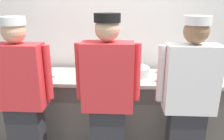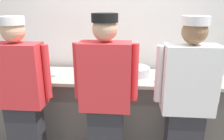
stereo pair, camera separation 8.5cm
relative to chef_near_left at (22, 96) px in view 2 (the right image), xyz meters
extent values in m
cube|color=white|center=(0.86, 1.11, 0.44)|extent=(4.48, 0.10, 2.70)
cube|color=#56514C|center=(0.86, 0.65, -0.46)|extent=(2.80, 0.62, 0.90)
cube|color=#A8A093|center=(0.86, 0.65, 0.01)|extent=(2.86, 0.67, 0.04)
cube|color=#2D2D33|center=(0.00, 0.00, -0.51)|extent=(0.34, 0.20, 0.81)
cube|color=red|center=(0.00, 0.00, 0.22)|extent=(0.47, 0.24, 0.64)
cylinder|color=red|center=(0.27, 0.04, 0.26)|extent=(0.07, 0.07, 0.55)
sphere|color=tan|center=(0.00, 0.00, 0.66)|extent=(0.22, 0.22, 0.22)
cylinder|color=white|center=(0.00, 0.00, 0.75)|extent=(0.23, 0.23, 0.08)
cube|color=red|center=(0.86, -0.02, 0.24)|extent=(0.48, 0.24, 0.66)
cylinder|color=red|center=(0.59, 0.02, 0.28)|extent=(0.07, 0.07, 0.56)
cylinder|color=red|center=(1.14, 0.02, 0.28)|extent=(0.07, 0.07, 0.56)
sphere|color=tan|center=(0.86, -0.02, 0.69)|extent=(0.22, 0.22, 0.22)
cylinder|color=black|center=(0.86, -0.02, 0.79)|extent=(0.24, 0.24, 0.08)
cube|color=white|center=(1.64, -0.01, 0.23)|extent=(0.48, 0.24, 0.65)
cylinder|color=white|center=(1.37, 0.03, 0.26)|extent=(0.07, 0.07, 0.55)
cylinder|color=white|center=(1.92, 0.03, 0.26)|extent=(0.07, 0.07, 0.55)
sphere|color=#8C6647|center=(1.64, -0.01, 0.67)|extent=(0.22, 0.22, 0.22)
cylinder|color=white|center=(1.64, -0.01, 0.77)|extent=(0.23, 0.23, 0.08)
cylinder|color=white|center=(0.83, 0.77, 0.03)|extent=(0.24, 0.24, 0.01)
cylinder|color=white|center=(0.83, 0.77, 0.04)|extent=(0.24, 0.24, 0.01)
cylinder|color=white|center=(0.83, 0.77, 0.06)|extent=(0.24, 0.24, 0.01)
cylinder|color=white|center=(0.83, 0.77, 0.07)|extent=(0.24, 0.24, 0.01)
cylinder|color=white|center=(1.57, 0.79, 0.03)|extent=(0.19, 0.19, 0.01)
cylinder|color=white|center=(1.57, 0.79, 0.04)|extent=(0.19, 0.19, 0.01)
cylinder|color=white|center=(1.57, 0.79, 0.06)|extent=(0.19, 0.19, 0.01)
cylinder|color=white|center=(1.57, 0.79, 0.07)|extent=(0.19, 0.19, 0.01)
cylinder|color=white|center=(1.57, 0.79, 0.08)|extent=(0.19, 0.19, 0.01)
cylinder|color=white|center=(1.57, 0.79, 0.09)|extent=(0.19, 0.19, 0.01)
cylinder|color=white|center=(1.57, 0.79, 0.10)|extent=(0.19, 0.19, 0.01)
cylinder|color=#B7BABF|center=(1.16, 0.71, 0.08)|extent=(0.37, 0.37, 0.11)
cube|color=#B7BABF|center=(-0.07, 0.67, 0.04)|extent=(0.48, 0.38, 0.02)
cylinder|color=orange|center=(0.77, 0.44, 0.10)|extent=(0.05, 0.05, 0.16)
cone|color=orange|center=(0.77, 0.44, 0.20)|extent=(0.05, 0.05, 0.04)
cylinder|color=white|center=(1.99, 0.76, 0.05)|extent=(0.11, 0.11, 0.04)
cylinder|color=orange|center=(1.99, 0.76, 0.06)|extent=(0.09, 0.09, 0.01)
cylinder|color=white|center=(0.46, 0.75, 0.05)|extent=(0.09, 0.09, 0.04)
cylinder|color=red|center=(0.46, 0.75, 0.06)|extent=(0.08, 0.08, 0.01)
cylinder|color=white|center=(1.86, 0.58, 0.05)|extent=(0.11, 0.11, 0.04)
cylinder|color=gold|center=(1.86, 0.58, 0.06)|extent=(0.09, 0.09, 0.01)
cylinder|color=white|center=(1.46, 0.47, 0.07)|extent=(0.09, 0.09, 0.09)
cube|color=#B7BABF|center=(2.03, 0.54, 0.03)|extent=(0.19, 0.03, 0.01)
cube|color=black|center=(1.89, 0.54, 0.03)|extent=(0.09, 0.03, 0.02)
camera|label=1|loc=(1.01, -1.94, 0.91)|focal=34.51mm
camera|label=2|loc=(1.09, -1.93, 0.91)|focal=34.51mm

